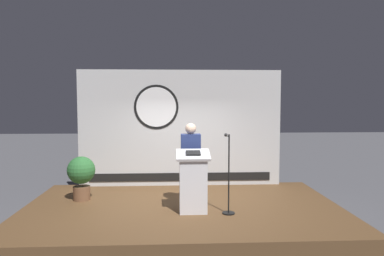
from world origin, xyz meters
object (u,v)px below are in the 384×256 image
podium (193,182)px  potted_plant (81,174)px  speaker_person (191,163)px  microphone_stand (228,185)px

podium → potted_plant: podium is taller
speaker_person → microphone_stand: (0.69, -0.57, -0.32)m
speaker_person → microphone_stand: speaker_person is taller
podium → potted_plant: 2.55m
podium → microphone_stand: 0.67m
potted_plant → podium: bearing=-22.5°
podium → microphone_stand: (0.66, -0.09, -0.04)m
podium → potted_plant: size_ratio=1.26×
speaker_person → potted_plant: bearing=168.1°
podium → potted_plant: bearing=157.5°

